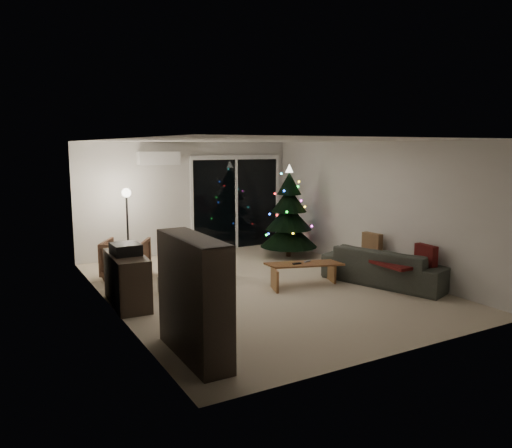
{
  "coord_description": "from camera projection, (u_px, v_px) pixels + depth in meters",
  "views": [
    {
      "loc": [
        -4.14,
        -7.26,
        2.4
      ],
      "look_at": [
        0.1,
        0.3,
        1.05
      ],
      "focal_mm": 35.0,
      "sensor_mm": 36.0,
      "label": 1
    }
  ],
  "objects": [
    {
      "name": "room",
      "position": [
        242.0,
        216.0,
        9.97
      ],
      "size": [
        6.5,
        7.51,
        2.6
      ],
      "color": "beige",
      "rests_on": "ground"
    },
    {
      "name": "bookshelf",
      "position": [
        180.0,
        300.0,
        5.59
      ],
      "size": [
        0.79,
        1.44,
        1.4
      ],
      "primitive_type": null,
      "rotation": [
        0.0,
        0.0,
        -0.33
      ],
      "color": "black",
      "rests_on": "floor"
    },
    {
      "name": "media_cabinet",
      "position": [
        127.0,
        280.0,
        7.59
      ],
      "size": [
        0.54,
        1.28,
        0.79
      ],
      "primitive_type": "cube",
      "rotation": [
        0.0,
        0.0,
        -0.05
      ],
      "color": "black",
      "rests_on": "floor"
    },
    {
      "name": "stereo",
      "position": [
        126.0,
        249.0,
        7.52
      ],
      "size": [
        0.4,
        0.47,
        0.17
      ],
      "primitive_type": "cube",
      "color": "black",
      "rests_on": "media_cabinet"
    },
    {
      "name": "armchair",
      "position": [
        126.0,
        258.0,
        9.2
      ],
      "size": [
        1.06,
        1.07,
        0.72
      ],
      "primitive_type": "imported",
      "rotation": [
        0.0,
        0.0,
        2.6
      ],
      "color": "brown",
      "rests_on": "floor"
    },
    {
      "name": "ottoman",
      "position": [
        181.0,
        263.0,
        9.33
      ],
      "size": [
        0.6,
        0.6,
        0.5
      ],
      "primitive_type": "cube",
      "rotation": [
        0.0,
        0.0,
        -0.09
      ],
      "color": "#EAE4C8",
      "rests_on": "floor"
    },
    {
      "name": "cardboard_box_a",
      "position": [
        171.0,
        284.0,
        8.27
      ],
      "size": [
        0.42,
        0.34,
        0.27
      ],
      "primitive_type": "cube",
      "rotation": [
        0.0,
        0.0,
        0.18
      ],
      "color": "beige",
      "rests_on": "floor"
    },
    {
      "name": "cardboard_box_b",
      "position": [
        219.0,
        270.0,
        9.16
      ],
      "size": [
        0.44,
        0.34,
        0.29
      ],
      "primitive_type": "cube",
      "rotation": [
        0.0,
        0.0,
        0.07
      ],
      "color": "beige",
      "rests_on": "floor"
    },
    {
      "name": "side_table",
      "position": [
        191.0,
        247.0,
        10.85
      ],
      "size": [
        0.44,
        0.44,
        0.45
      ],
      "primitive_type": "cylinder",
      "rotation": [
        0.0,
        0.0,
        -0.26
      ],
      "color": "black",
      "rests_on": "floor"
    },
    {
      "name": "floor_lamp",
      "position": [
        128.0,
        230.0,
        9.91
      ],
      "size": [
        0.24,
        0.24,
        1.52
      ],
      "primitive_type": "cylinder",
      "color": "black",
      "rests_on": "floor"
    },
    {
      "name": "sofa",
      "position": [
        386.0,
        266.0,
        8.78
      ],
      "size": [
        1.52,
        2.34,
        0.64
      ],
      "primitive_type": "imported",
      "rotation": [
        0.0,
        0.0,
        1.91
      ],
      "color": "#3E433B",
      "rests_on": "floor"
    },
    {
      "name": "sofa_throw",
      "position": [
        382.0,
        259.0,
        8.71
      ],
      "size": [
        0.68,
        1.57,
        0.05
      ],
      "primitive_type": "cube",
      "color": "#48110E",
      "rests_on": "sofa"
    },
    {
      "name": "cushion_a",
      "position": [
        372.0,
        244.0,
        9.42
      ],
      "size": [
        0.16,
        0.43,
        0.42
      ],
      "primitive_type": "cube",
      "rotation": [
        0.0,
        0.0,
        0.09
      ],
      "color": "brown",
      "rests_on": "sofa"
    },
    {
      "name": "cushion_b",
      "position": [
        426.0,
        257.0,
        8.3
      ],
      "size": [
        0.15,
        0.43,
        0.42
      ],
      "primitive_type": "cube",
      "rotation": [
        0.0,
        0.0,
        -0.07
      ],
      "color": "#48110E",
      "rests_on": "sofa"
    },
    {
      "name": "coffee_table",
      "position": [
        304.0,
        274.0,
        8.68
      ],
      "size": [
        1.32,
        0.8,
        0.4
      ],
      "primitive_type": null,
      "rotation": [
        0.0,
        0.0,
        -0.31
      ],
      "color": "brown",
      "rests_on": "floor"
    },
    {
      "name": "remote_a",
      "position": [
        297.0,
        264.0,
        8.58
      ],
      "size": [
        0.16,
        0.05,
        0.02
      ],
      "primitive_type": "cube",
      "color": "black",
      "rests_on": "coffee_table"
    },
    {
      "name": "remote_b",
      "position": [
        307.0,
        261.0,
        8.74
      ],
      "size": [
        0.15,
        0.09,
        0.02
      ],
      "primitive_type": "cube",
      "rotation": [
        0.0,
        0.0,
        0.35
      ],
      "color": "slate",
      "rests_on": "coffee_table"
    },
    {
      "name": "christmas_tree",
      "position": [
        289.0,
        211.0,
        10.85
      ],
      "size": [
        1.56,
        1.56,
        2.02
      ],
      "primitive_type": "cone",
      "rotation": [
        0.0,
        0.0,
        0.29
      ],
      "color": "black",
      "rests_on": "floor"
    }
  ]
}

